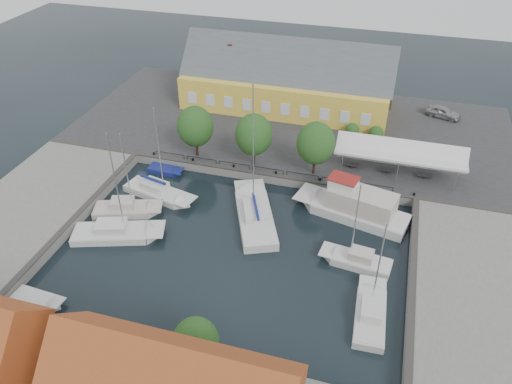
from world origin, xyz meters
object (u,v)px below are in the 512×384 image
Objects in this scene: warehouse at (283,82)px; car_red at (259,134)px; west_boat_b at (126,210)px; west_boat_c at (116,234)px; launch_sw at (37,301)px; trawler at (355,208)px; east_boat_b at (357,262)px; west_boat_a at (158,194)px; tent_canopy at (400,153)px; launch_nw at (165,171)px; center_sailboat at (255,216)px; east_boat_c at (370,315)px; car_silver at (443,112)px.

car_red is at bearing -92.74° from warehouse.
west_boat_c reaches higher than west_boat_b.
launch_sw is (-11.15, -40.85, -4.34)m from warehouse.
car_red is 0.83× the size of launch_sw.
trawler is 7.21m from east_boat_b.
west_boat_c is at bearing -97.78° from west_boat_a.
east_boat_b is 0.77× the size of west_boat_c.
west_boat_a is (-24.60, -10.08, -3.41)m from tent_canopy.
launch_nw is (-8.90, -9.07, -1.57)m from car_red.
launch_nw is at bearing 155.82° from center_sailboat.
east_boat_c is 2.03× the size of launch_sw.
trawler is at bearing 6.24° from west_boat_a.
tent_canopy is 3.04× the size of car_silver.
east_boat_b reaches higher than launch_nw.
center_sailboat is at bearing -24.18° from launch_nw.
west_boat_b reaches higher than launch_sw.
tent_canopy is (16.60, -13.86, -0.74)m from warehouse.
trawler is 2.56× the size of launch_sw.
launch_nw is (0.51, 8.31, -0.17)m from west_boat_b.
trawler reaches higher than launch_sw.
west_boat_a is at bearing -129.94° from car_red.
launch_sw is at bearing -135.79° from tent_canopy.
west_boat_b is (-9.41, -17.37, -1.40)m from car_red.
west_boat_c reaches higher than trawler.
west_boat_b reaches higher than tent_canopy.
trawler is 2.85× the size of launch_nw.
warehouse is at bearing 64.07° from launch_nw.
launch_sw is at bearing 161.15° from car_silver.
trawler is (-3.64, -7.79, -2.67)m from tent_canopy.
warehouse is 7.15× the size of car_red.
tent_canopy is at bearing 80.28° from east_boat_b.
launch_nw is at bearing 148.60° from east_boat_c.
west_boat_a is 4.14m from west_boat_b.
tent_canopy is 38.88m from launch_sw.
car_red is 0.40× the size of west_boat_b.
center_sailboat is 11.29m from west_boat_a.
west_boat_b is (-31.61, -29.87, -1.52)m from car_silver.
tent_canopy is 1.14× the size of trawler.
center_sailboat is at bearing 27.38° from west_boat_c.
east_boat_c reaches higher than trawler.
west_boat_b reaches higher than east_boat_b.
west_boat_b is at bearing 177.32° from east_boat_b.
car_silver is 0.50× the size of east_boat_b.
car_red is 23.57m from east_boat_b.
east_boat_c is at bearing -15.38° from west_boat_b.
car_silver is at bearing 41.40° from west_boat_a.
west_boat_a reaches higher than east_boat_c.
west_boat_c is at bearing -145.70° from tent_canopy.
east_boat_c reaches higher than launch_sw.
car_silver is 43.52m from west_boat_b.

